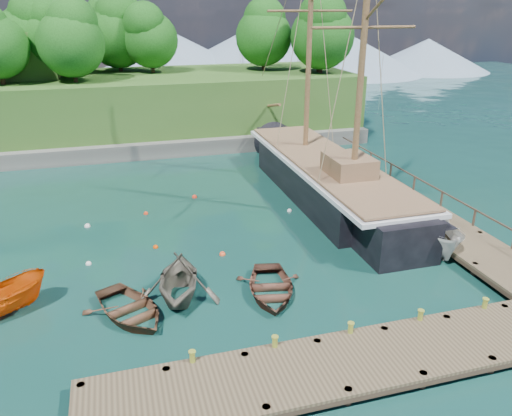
{
  "coord_description": "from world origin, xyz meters",
  "views": [
    {
      "loc": [
        -5.75,
        -19.16,
        12.07
      ],
      "look_at": [
        1.07,
        4.57,
        2.0
      ],
      "focal_mm": 35.0,
      "sensor_mm": 36.0,
      "label": 1
    }
  ],
  "objects_px": {
    "rowboat_2": "(270,294)",
    "cabin_boat_white": "(434,249)",
    "rowboat_0": "(131,316)",
    "schooner": "(326,181)",
    "rowboat_1": "(180,298)"
  },
  "relations": [
    {
      "from": "rowboat_1",
      "to": "schooner",
      "type": "distance_m",
      "value": 15.07
    },
    {
      "from": "rowboat_1",
      "to": "schooner",
      "type": "relative_size",
      "value": 0.16
    },
    {
      "from": "cabin_boat_white",
      "to": "schooner",
      "type": "height_order",
      "value": "schooner"
    },
    {
      "from": "rowboat_0",
      "to": "rowboat_2",
      "type": "xyz_separation_m",
      "value": [
        6.15,
        0.02,
        0.0
      ]
    },
    {
      "from": "rowboat_0",
      "to": "cabin_boat_white",
      "type": "height_order",
      "value": "cabin_boat_white"
    },
    {
      "from": "rowboat_0",
      "to": "cabin_boat_white",
      "type": "distance_m",
      "value": 16.05
    },
    {
      "from": "rowboat_2",
      "to": "cabin_boat_white",
      "type": "height_order",
      "value": "cabin_boat_white"
    },
    {
      "from": "rowboat_2",
      "to": "rowboat_0",
      "type": "bearing_deg",
      "value": -167.77
    },
    {
      "from": "rowboat_0",
      "to": "schooner",
      "type": "relative_size",
      "value": 0.16
    },
    {
      "from": "rowboat_0",
      "to": "rowboat_1",
      "type": "height_order",
      "value": "rowboat_1"
    },
    {
      "from": "rowboat_0",
      "to": "cabin_boat_white",
      "type": "relative_size",
      "value": 0.86
    },
    {
      "from": "cabin_boat_white",
      "to": "rowboat_2",
      "type": "bearing_deg",
      "value": -154.44
    },
    {
      "from": "cabin_boat_white",
      "to": "schooner",
      "type": "xyz_separation_m",
      "value": [
        -2.5,
        8.85,
        1.11
      ]
    },
    {
      "from": "rowboat_1",
      "to": "cabin_boat_white",
      "type": "relative_size",
      "value": 0.86
    },
    {
      "from": "rowboat_2",
      "to": "cabin_boat_white",
      "type": "distance_m",
      "value": 9.97
    }
  ]
}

